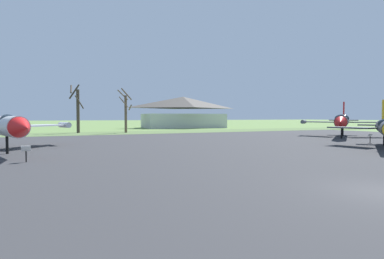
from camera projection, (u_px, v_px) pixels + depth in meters
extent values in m
cube|color=#333335|center=(197.00, 151.00, 27.00)|extent=(95.78, 55.74, 0.05)
cube|color=#546C3C|center=(115.00, 133.00, 57.58)|extent=(155.78, 12.00, 0.06)
cylinder|color=black|center=(382.00, 126.00, 34.48)|extent=(1.18, 1.22, 0.96)
cube|color=#33383D|center=(352.00, 128.00, 31.52)|extent=(2.62, 4.48, 0.13)
cube|color=yellow|center=(383.00, 110.00, 33.63)|extent=(1.49, 1.16, 2.10)
cube|color=#33383D|center=(368.00, 125.00, 34.29)|extent=(2.29, 2.46, 0.13)
cylinder|color=black|center=(384.00, 140.00, 31.35)|extent=(0.18, 0.18, 1.28)
cylinder|color=#565B60|center=(342.00, 121.00, 45.40)|extent=(12.13, 9.87, 1.62)
cone|color=red|center=(341.00, 122.00, 38.41)|extent=(2.21, 2.18, 1.49)
cylinder|color=black|center=(344.00, 121.00, 51.95)|extent=(1.40, 1.44, 1.14)
ellipsoid|color=#19232D|center=(342.00, 118.00, 42.19)|extent=(1.13, 2.12, 1.06)
cube|color=#565B60|center=(320.00, 122.00, 48.26)|extent=(3.19, 5.16, 0.15)
cube|color=#565B60|center=(367.00, 122.00, 45.35)|extent=(5.27, 4.15, 0.15)
cylinder|color=#565B60|center=(304.00, 122.00, 49.86)|extent=(2.43, 2.06, 0.61)
cube|color=red|center=(344.00, 109.00, 51.00)|extent=(1.61, 1.30, 2.24)
cube|color=#565B60|center=(335.00, 120.00, 51.54)|extent=(2.30, 2.35, 0.15)
cube|color=#565B60|center=(352.00, 120.00, 50.43)|extent=(2.30, 2.35, 0.15)
cylinder|color=black|center=(342.00, 133.00, 42.71)|extent=(0.22, 0.22, 1.51)
cylinder|color=black|center=(343.00, 131.00, 48.22)|extent=(0.22, 0.22, 1.51)
cylinder|color=black|center=(370.00, 140.00, 35.10)|extent=(0.08, 0.08, 0.79)
cube|color=white|center=(370.00, 135.00, 35.08)|extent=(0.60, 0.27, 0.32)
cone|color=red|center=(23.00, 128.00, 20.94)|extent=(1.99, 2.53, 1.43)
ellipsoid|color=#19232D|center=(8.00, 121.00, 24.29)|extent=(1.08, 2.04, 1.02)
cube|color=silver|center=(38.00, 126.00, 30.75)|extent=(5.61, 5.94, 0.14)
cylinder|color=silver|center=(65.00, 125.00, 33.36)|extent=(1.25, 2.55, 0.58)
cube|color=silver|center=(1.00, 123.00, 32.14)|extent=(2.30, 1.94, 0.14)
cylinder|color=black|center=(7.00, 145.00, 24.65)|extent=(0.21, 0.21, 1.45)
cylinder|color=black|center=(26.00, 157.00, 20.15)|extent=(0.08, 0.08, 0.74)
cube|color=white|center=(26.00, 149.00, 20.13)|extent=(0.57, 0.29, 0.37)
cylinder|color=#42382D|center=(78.00, 111.00, 57.68)|extent=(0.57, 0.57, 7.99)
cylinder|color=#42382D|center=(71.00, 89.00, 57.14)|extent=(0.52, 2.44, 1.71)
cylinder|color=#42382D|center=(74.00, 92.00, 58.11)|extent=(2.10, 1.41, 2.83)
cylinder|color=#42382D|center=(79.00, 102.00, 57.06)|extent=(1.65, 0.63, 2.42)
cylinder|color=brown|center=(126.00, 114.00, 58.57)|extent=(0.48, 0.48, 6.96)
cylinder|color=brown|center=(123.00, 95.00, 57.49)|extent=(1.66, 1.69, 1.92)
cylinder|color=brown|center=(126.00, 94.00, 57.58)|extent=(2.00, 0.35, 2.18)
cylinder|color=brown|center=(123.00, 102.00, 57.69)|extent=(1.44, 1.37, 1.98)
cylinder|color=brown|center=(130.00, 107.00, 58.88)|extent=(0.24, 1.78, 1.05)
cube|color=beige|center=(183.00, 121.00, 87.68)|extent=(22.17, 13.36, 3.84)
pyramid|color=#4C4742|center=(183.00, 102.00, 87.49)|extent=(23.28, 14.03, 3.18)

